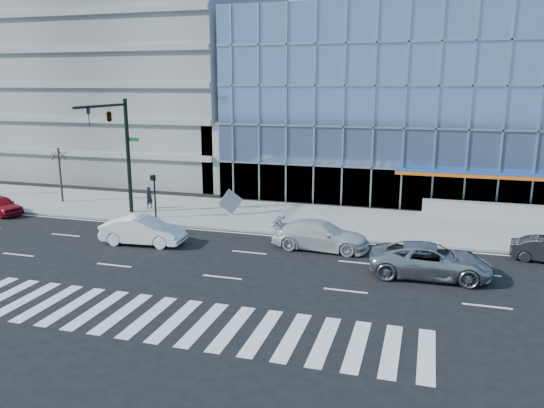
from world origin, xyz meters
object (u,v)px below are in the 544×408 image
Objects in this scene: silver_suv at (431,261)px; white_sedan at (143,231)px; white_suv at (320,235)px; red_sedan at (0,205)px; pedestrian at (150,198)px; tilted_panel at (230,202)px; ped_signal_post at (154,189)px; traffic_signal at (115,129)px; street_tree_near at (59,155)px.

white_sedan is at bearing 85.43° from silver_suv.
red_sedan is (-23.52, 1.39, -0.12)m from white_suv.
pedestrian is 6.38m from tilted_panel.
ped_signal_post is 2.31× the size of tilted_panel.
pedestrian reaches higher than silver_suv.
silver_suv is at bearing -97.06° from white_sedan.
white_suv is 3.42× the size of pedestrian.
ped_signal_post reaches higher than pedestrian.
silver_suv is (18.14, -5.94, -1.33)m from ped_signal_post.
white_suv is at bearing -14.51° from ped_signal_post.
white_sedan reaches higher than white_suv.
tilted_panel is (7.10, 2.75, -5.10)m from traffic_signal.
street_tree_near reaches higher than white_sedan.
white_suv is at bearing 63.11° from silver_suv.
traffic_signal is 1.64× the size of white_sedan.
street_tree_near is at bearing 141.31° from tilted_panel.
white_sedan is at bearing -46.54° from traffic_signal.
white_sedan is (-16.08, 0.76, -0.01)m from silver_suv.
traffic_signal is 10.53m from red_sedan.
traffic_signal is at bearing -62.75° from red_sedan.
red_sedan is (-8.88, -1.38, -5.49)m from traffic_signal.
white_suv is (-6.00, 2.80, -0.01)m from silver_suv.
street_tree_near is at bearing 77.11° from white_suv.
street_tree_near is 14.23m from white_sedan.
street_tree_near is 8.22m from pedestrian.
silver_suv is 3.62× the size of pedestrian.
tilted_panel is at bearing -22.94° from white_sedan.
silver_suv is at bearing -113.15° from white_suv.
red_sedan is (-11.38, -1.75, -1.46)m from ped_signal_post.
silver_suv is 15.89m from tilted_panel.
street_tree_near is 29.07m from silver_suv.
white_suv is at bearing -14.76° from street_tree_near.
silver_suv reaches higher than white_sedan.
pedestrian is at bearing 70.11° from white_suv.
traffic_signal is at bearing 39.11° from white_sedan.
tilted_panel is (4.60, 2.38, -1.08)m from ped_signal_post.
silver_suv is at bearing -69.53° from tilted_panel.
red_sedan is 16.51m from tilted_panel.
ped_signal_post is 0.52× the size of silver_suv.
traffic_signal reaches higher than street_tree_near.
silver_suv is 4.47× the size of tilted_panel.
red_sedan is at bearing 71.33° from white_sedan.
ped_signal_post is at bearing -62.82° from red_sedan.
ped_signal_post is at bearing 77.35° from white_suv.
street_tree_near reaches higher than silver_suv.
white_suv is at bearing -74.17° from tilted_panel.
tilted_panel reaches higher than white_sedan.
street_tree_near is at bearing 71.04° from silver_suv.
silver_suv reaches higher than white_suv.
tilted_panel is at bearing -57.09° from red_sedan.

